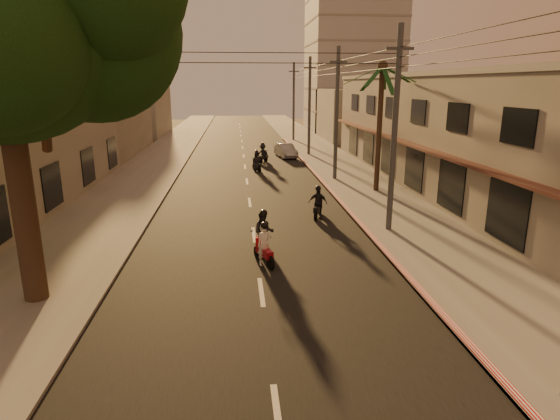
# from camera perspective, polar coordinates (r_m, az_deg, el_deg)

# --- Properties ---
(ground) EXTENTS (160.00, 160.00, 0.00)m
(ground) POSITION_cam_1_polar(r_m,az_deg,el_deg) (13.70, -1.81, -13.52)
(ground) COLOR #383023
(ground) RESTS_ON ground
(road) EXTENTS (10.00, 140.00, 0.02)m
(road) POSITION_cam_1_polar(r_m,az_deg,el_deg) (32.68, -4.05, 3.49)
(road) COLOR black
(road) RESTS_ON ground
(sidewalk_right) EXTENTS (5.00, 140.00, 0.12)m
(sidewalk_right) POSITION_cam_1_polar(r_m,az_deg,el_deg) (33.68, 8.84, 3.79)
(sidewalk_right) COLOR slate
(sidewalk_right) RESTS_ON ground
(sidewalk_left) EXTENTS (5.00, 140.00, 0.12)m
(sidewalk_left) POSITION_cam_1_polar(r_m,az_deg,el_deg) (33.36, -17.06, 3.19)
(sidewalk_left) COLOR slate
(sidewalk_left) RESTS_ON ground
(curb_stripe) EXTENTS (0.20, 60.00, 0.20)m
(curb_stripe) POSITION_cam_1_polar(r_m,az_deg,el_deg) (28.37, 6.57, 1.83)
(curb_stripe) COLOR #B61513
(curb_stripe) RESTS_ON ground
(shophouse_row) EXTENTS (8.80, 34.20, 7.30)m
(shophouse_row) POSITION_cam_1_polar(r_m,az_deg,el_deg) (33.53, 20.84, 9.15)
(shophouse_row) COLOR gray
(shophouse_row) RESTS_ON ground
(distant_tower) EXTENTS (12.10, 12.10, 28.00)m
(distant_tower) POSITION_cam_1_polar(r_m,az_deg,el_deg) (70.42, 8.96, 20.99)
(distant_tower) COLOR #B7B5B2
(distant_tower) RESTS_ON ground
(broadleaf_tree) EXTENTS (9.60, 8.70, 12.10)m
(broadleaf_tree) POSITION_cam_1_polar(r_m,az_deg,el_deg) (15.45, -29.83, 20.36)
(broadleaf_tree) COLOR black
(broadleaf_tree) RESTS_ON ground
(palm_tree) EXTENTS (5.00, 5.00, 8.20)m
(palm_tree) POSITION_cam_1_polar(r_m,az_deg,el_deg) (29.34, 12.36, 15.91)
(palm_tree) COLOR black
(palm_tree) RESTS_ON ground
(utility_poles) EXTENTS (1.20, 48.26, 9.00)m
(utility_poles) POSITION_cam_1_polar(r_m,az_deg,el_deg) (32.74, 7.02, 14.95)
(utility_poles) COLOR #38383A
(utility_poles) RESTS_ON ground
(filler_right) EXTENTS (8.00, 14.00, 6.00)m
(filler_right) POSITION_cam_1_polar(r_m,az_deg,el_deg) (58.98, 9.24, 11.44)
(filler_right) COLOR #9B988C
(filler_right) RESTS_ON ground
(filler_left_near) EXTENTS (8.00, 14.00, 4.40)m
(filler_left_near) POSITION_cam_1_polar(r_m,az_deg,el_deg) (48.08, -21.69, 8.84)
(filler_left_near) COLOR #9B988C
(filler_left_near) RESTS_ON ground
(filler_left_far) EXTENTS (8.00, 14.00, 7.00)m
(filler_left_far) POSITION_cam_1_polar(r_m,az_deg,el_deg) (65.44, -17.49, 11.74)
(filler_left_far) COLOR #9B988C
(filler_left_far) RESTS_ON ground
(scooter_red) EXTENTS (0.92, 1.63, 1.68)m
(scooter_red) POSITION_cam_1_polar(r_m,az_deg,el_deg) (17.42, -1.92, -4.39)
(scooter_red) COLOR black
(scooter_red) RESTS_ON ground
(scooter_mid_a) EXTENTS (0.92, 1.82, 1.79)m
(scooter_mid_a) POSITION_cam_1_polar(r_m,az_deg,el_deg) (18.68, -1.98, -2.85)
(scooter_mid_a) COLOR black
(scooter_mid_a) RESTS_ON ground
(scooter_mid_b) EXTENTS (1.19, 1.64, 1.69)m
(scooter_mid_b) POSITION_cam_1_polar(r_m,az_deg,el_deg) (23.57, 4.64, 0.82)
(scooter_mid_b) COLOR black
(scooter_mid_b) RESTS_ON ground
(scooter_far_a) EXTENTS (1.07, 1.62, 1.65)m
(scooter_far_a) POSITION_cam_1_polar(r_m,az_deg,el_deg) (36.41, -2.84, 5.90)
(scooter_far_a) COLOR black
(scooter_far_a) RESTS_ON ground
(scooter_far_b) EXTENTS (1.58, 1.67, 1.78)m
(scooter_far_b) POSITION_cam_1_polar(r_m,az_deg,el_deg) (40.01, -2.10, 6.84)
(scooter_far_b) COLOR black
(scooter_far_b) RESTS_ON ground
(parked_car) EXTENTS (2.64, 4.26, 1.25)m
(parked_car) POSITION_cam_1_polar(r_m,az_deg,el_deg) (43.46, 0.71, 7.25)
(parked_car) COLOR #93979B
(parked_car) RESTS_ON ground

